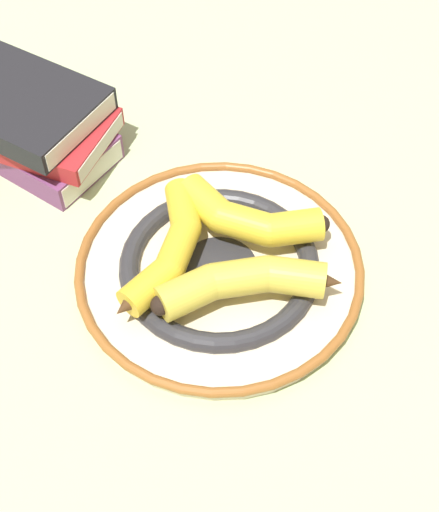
{
  "coord_description": "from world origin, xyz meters",
  "views": [
    {
      "loc": [
        -0.41,
        0.12,
        0.63
      ],
      "look_at": [
        0.03,
        -0.03,
        0.03
      ],
      "focal_mm": 50.0,
      "sensor_mm": 36.0,
      "label": 1
    }
  ],
  "objects_px": {
    "banana_a": "(245,217)",
    "decorative_bowl": "(220,268)",
    "banana_c": "(170,249)",
    "banana_b": "(245,282)",
    "book_stack": "(28,124)"
  },
  "relations": [
    {
      "from": "book_stack",
      "to": "banana_c",
      "type": "bearing_deg",
      "value": -20.78
    },
    {
      "from": "decorative_bowl",
      "to": "banana_a",
      "type": "height_order",
      "value": "banana_a"
    },
    {
      "from": "banana_c",
      "to": "book_stack",
      "type": "bearing_deg",
      "value": 59.24
    },
    {
      "from": "book_stack",
      "to": "banana_a",
      "type": "bearing_deg",
      "value": -3.91
    },
    {
      "from": "decorative_bowl",
      "to": "banana_b",
      "type": "height_order",
      "value": "banana_b"
    },
    {
      "from": "decorative_bowl",
      "to": "banana_c",
      "type": "relative_size",
      "value": 1.96
    },
    {
      "from": "banana_b",
      "to": "decorative_bowl",
      "type": "bearing_deg",
      "value": -69.33
    },
    {
      "from": "banana_a",
      "to": "banana_c",
      "type": "height_order",
      "value": "banana_a"
    },
    {
      "from": "decorative_bowl",
      "to": "banana_a",
      "type": "xyz_separation_m",
      "value": [
        0.03,
        -0.04,
        0.03
      ]
    },
    {
      "from": "banana_a",
      "to": "banana_c",
      "type": "bearing_deg",
      "value": -130.74
    },
    {
      "from": "decorative_bowl",
      "to": "book_stack",
      "type": "relative_size",
      "value": 1.34
    },
    {
      "from": "banana_a",
      "to": "decorative_bowl",
      "type": "bearing_deg",
      "value": -101.28
    },
    {
      "from": "banana_a",
      "to": "banana_c",
      "type": "distance_m",
      "value": 0.09
    },
    {
      "from": "banana_c",
      "to": "book_stack",
      "type": "distance_m",
      "value": 0.26
    },
    {
      "from": "banana_a",
      "to": "banana_b",
      "type": "bearing_deg",
      "value": -70.04
    }
  ]
}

